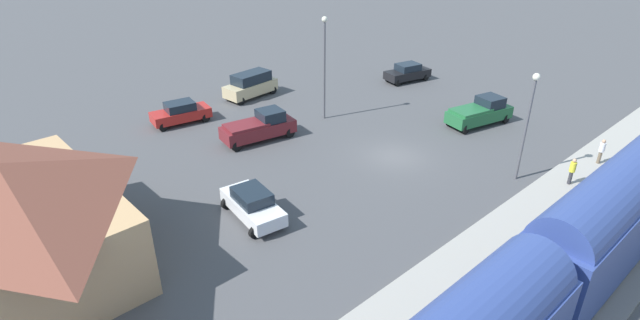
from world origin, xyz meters
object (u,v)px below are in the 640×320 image
object	(u,v)px
pedestrian_on_platform	(602,150)
pedestrian_waiting_far	(572,170)
pickup_green	(480,112)
suv_tan	(251,85)
sedan_black	(407,72)
light_pole_near_platform	(529,114)
sedan_white	(253,204)
pickup_maroon	(260,127)
station_building	(14,218)
light_pole_lot_center	(324,57)
sedan_red	(181,113)

from	to	relation	value
pedestrian_on_platform	pedestrian_waiting_far	world-z (taller)	same
pedestrian_on_platform	pedestrian_waiting_far	xyz separation A→B (m)	(0.12, 4.13, 0.00)
pickup_green	suv_tan	bearing A→B (deg)	28.89
sedan_black	suv_tan	bearing A→B (deg)	64.28
pedestrian_waiting_far	sedan_black	size ratio (longest dim) A/B	0.36
pedestrian_on_platform	sedan_black	world-z (taller)	pedestrian_on_platform
suv_tan	light_pole_near_platform	size ratio (longest dim) A/B	0.73
sedan_white	pickup_maroon	xyz separation A→B (m)	(8.04, -6.43, 0.15)
pedestrian_on_platform	light_pole_near_platform	size ratio (longest dim) A/B	0.25
pickup_maroon	pickup_green	size ratio (longest dim) A/B	0.99
station_building	sedan_black	xyz separation A→B (m)	(5.76, -35.59, -2.10)
suv_tan	sedan_black	bearing A→B (deg)	-115.72
sedan_black	suv_tan	world-z (taller)	suv_tan
pickup_green	light_pole_near_platform	distance (m)	9.38
station_building	pedestrian_on_platform	distance (m)	33.78
pedestrian_on_platform	light_pole_near_platform	distance (m)	6.87
pedestrian_on_platform	light_pole_lot_center	xyz separation A→B (m)	(18.39, 7.52, 3.79)
sedan_red	light_pole_near_platform	bearing A→B (deg)	-153.64
pedestrian_waiting_far	light_pole_near_platform	distance (m)	4.35
station_building	sedan_red	distance (m)	18.20
light_pole_lot_center	pedestrian_on_platform	bearing A→B (deg)	-157.77
pedestrian_waiting_far	sedan_black	bearing A→B (deg)	-24.68
pedestrian_on_platform	light_pole_lot_center	world-z (taller)	light_pole_lot_center
pickup_maroon	light_pole_near_platform	world-z (taller)	light_pole_near_platform
sedan_white	station_building	bearing A→B (deg)	71.26
sedan_red	station_building	bearing A→B (deg)	128.47
station_building	pickup_maroon	bearing A→B (deg)	-75.04
suv_tan	pickup_maroon	world-z (taller)	suv_tan
pedestrian_on_platform	sedan_black	bearing A→B (deg)	-13.94
light_pole_near_platform	sedan_red	bearing A→B (deg)	26.36
pedestrian_waiting_far	sedan_red	distance (m)	28.07
pickup_green	pickup_maroon	bearing A→B (deg)	57.03
sedan_black	pickup_green	world-z (taller)	pickup_green
pedestrian_waiting_far	light_pole_lot_center	size ratio (longest dim) A/B	0.21
light_pole_lot_center	station_building	bearing A→B (deg)	100.57
station_building	sedan_black	size ratio (longest dim) A/B	2.57
pickup_maroon	light_pole_lot_center	size ratio (longest dim) A/B	0.70
sedan_white	pickup_maroon	bearing A→B (deg)	-38.64
pickup_green	light_pole_near_platform	world-z (taller)	light_pole_near_platform
pedestrian_waiting_far	suv_tan	size ratio (longest dim) A/B	0.34
sedan_white	suv_tan	distance (m)	19.57
pickup_maroon	pickup_green	world-z (taller)	same
station_building	pedestrian_on_platform	bearing A→B (deg)	-114.64
sedan_red	pickup_green	size ratio (longest dim) A/B	0.83
pedestrian_on_platform	light_pole_near_platform	bearing A→B (deg)	62.01
pedestrian_on_platform	sedan_black	xyz separation A→B (m)	(19.82, -4.92, -0.40)
sedan_red	pickup_green	xyz separation A→B (m)	(-16.09, -17.13, 0.15)
pedestrian_waiting_far	light_pole_near_platform	size ratio (longest dim) A/B	0.25
pickup_green	light_pole_lot_center	size ratio (longest dim) A/B	0.70
station_building	pickup_maroon	world-z (taller)	station_building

